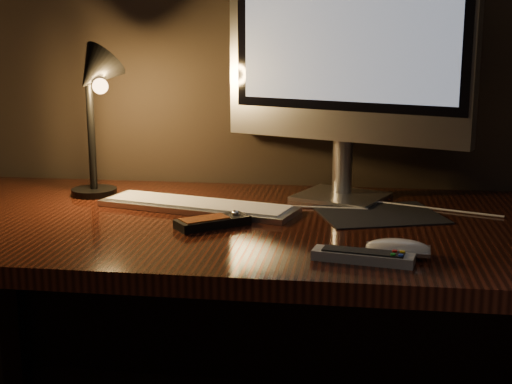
# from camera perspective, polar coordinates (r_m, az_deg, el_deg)

# --- Properties ---
(desk) EXTENTS (1.60, 0.75, 0.75)m
(desk) POSITION_cam_1_polar(r_m,az_deg,el_deg) (1.63, 0.52, -6.01)
(desk) COLOR #39160C
(desk) RESTS_ON ground
(monitor) EXTENTS (0.58, 0.28, 0.65)m
(monitor) POSITION_cam_1_polar(r_m,az_deg,el_deg) (1.70, 7.17, 12.12)
(monitor) COLOR silver
(monitor) RESTS_ON desk
(keyboard) EXTENTS (0.48, 0.24, 0.02)m
(keyboard) POSITION_cam_1_polar(r_m,az_deg,el_deg) (1.63, -4.67, -1.07)
(keyboard) COLOR silver
(keyboard) RESTS_ON desk
(mousepad) EXTENTS (0.31, 0.28, 0.00)m
(mousepad) POSITION_cam_1_polar(r_m,az_deg,el_deg) (1.60, 9.87, -1.78)
(mousepad) COLOR black
(mousepad) RESTS_ON desk
(mouse) EXTENTS (0.12, 0.07, 0.02)m
(mouse) POSITION_cam_1_polar(r_m,az_deg,el_deg) (1.31, 11.27, -4.60)
(mouse) COLOR white
(mouse) RESTS_ON desk
(media_remote) EXTENTS (0.16, 0.14, 0.03)m
(media_remote) POSITION_cam_1_polar(r_m,az_deg,el_deg) (1.48, -3.49, -2.39)
(media_remote) COLOR black
(media_remote) RESTS_ON desk
(tv_remote) EXTENTS (0.18, 0.08, 0.02)m
(tv_remote) POSITION_cam_1_polar(r_m,az_deg,el_deg) (1.26, 8.55, -5.10)
(tv_remote) COLOR #939599
(tv_remote) RESTS_ON desk
(papers) EXTENTS (0.12, 0.08, 0.01)m
(papers) POSITION_cam_1_polar(r_m,az_deg,el_deg) (1.63, -3.14, -1.24)
(papers) COLOR white
(papers) RESTS_ON desk
(desk_lamp) EXTENTS (0.19, 0.20, 0.37)m
(desk_lamp) POSITION_cam_1_polar(r_m,az_deg,el_deg) (1.74, -12.81, 7.66)
(desk_lamp) COLOR black
(desk_lamp) RESTS_ON desk
(cable) EXTENTS (0.59, 0.14, 0.01)m
(cable) POSITION_cam_1_polar(r_m,az_deg,el_deg) (1.64, 8.95, -1.36)
(cable) COLOR white
(cable) RESTS_ON desk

